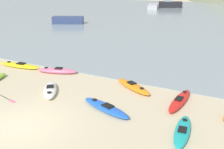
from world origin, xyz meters
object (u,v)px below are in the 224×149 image
Objects in this scene: moored_boat_0 at (68,20)px; kayak_on_sand_4 at (57,71)px; kayak_on_sand_1 at (20,65)px; kayak_on_sand_7 at (106,108)px; kayak_on_sand_2 at (50,90)px; kayak_on_sand_0 at (133,86)px; moored_boat_1 at (153,7)px; loose_paddle at (1,95)px; kayak_on_sand_6 at (182,131)px; kayak_on_sand_5 at (180,100)px; moored_boat_3 at (170,4)px.

kayak_on_sand_4 is at bearing -55.73° from moored_boat_0.
kayak_on_sand_1 reaches higher than kayak_on_sand_7.
kayak_on_sand_2 is (5.13, -2.63, -0.01)m from kayak_on_sand_1.
moored_boat_0 reaches higher than kayak_on_sand_0.
moored_boat_1 is 2.29× the size of loose_paddle.
moored_boat_1 is at bearing 106.28° from kayak_on_sand_7.
kayak_on_sand_6 is (13.01, -3.49, -0.03)m from kayak_on_sand_1.
kayak_on_sand_4 is at bearing 174.58° from kayak_on_sand_5.
kayak_on_sand_6 is at bearing -44.98° from moored_boat_0.
loose_paddle is at bearing -169.01° from kayak_on_sand_7.
kayak_on_sand_2 is 0.90× the size of kayak_on_sand_6.
kayak_on_sand_7 is 0.67× the size of moored_boat_0.
kayak_on_sand_0 is 0.81× the size of kayak_on_sand_1.
kayak_on_sand_2 is at bearing -58.04° from kayak_on_sand_4.
moored_boat_3 is at bearing 95.71° from loose_paddle.
moored_boat_0 is at bearing 135.02° from kayak_on_sand_6.
kayak_on_sand_2 reaches higher than kayak_on_sand_6.
kayak_on_sand_0 is 3.18m from kayak_on_sand_7.
moored_boat_3 is (-11.58, 53.46, 0.75)m from kayak_on_sand_7.
kayak_on_sand_7 is at bearing -6.75° from kayak_on_sand_2.
moored_boat_1 is 5.21m from moored_boat_3.
moored_boat_0 is (-22.33, 22.31, 0.46)m from kayak_on_sand_6.
moored_boat_0 reaches higher than kayak_on_sand_5.
kayak_on_sand_7 is at bearing -141.16° from kayak_on_sand_5.
moored_boat_1 is at bearing 110.55° from kayak_on_sand_5.
moored_boat_0 is 0.84× the size of moored_boat_3.
kayak_on_sand_1 is at bearing 161.15° from kayak_on_sand_7.
kayak_on_sand_0 is 3.05m from kayak_on_sand_5.
moored_boat_3 is at bearing 77.82° from moored_boat_0.
kayak_on_sand_4 is at bearing 149.75° from kayak_on_sand_7.
moored_boat_1 is at bearing 96.52° from kayak_on_sand_1.
kayak_on_sand_2 is 7.35m from kayak_on_sand_5.
moored_boat_3 is (-2.51, 50.36, 0.73)m from kayak_on_sand_1.
kayak_on_sand_0 reaches higher than kayak_on_sand_5.
kayak_on_sand_4 reaches higher than kayak_on_sand_2.
kayak_on_sand_0 is 0.52× the size of moored_boat_3.
kayak_on_sand_5 is 49.70m from moored_boat_1.
kayak_on_sand_4 reaches higher than loose_paddle.
kayak_on_sand_5 is (8.86, -0.84, -0.02)m from kayak_on_sand_4.
kayak_on_sand_5 is at bearing 16.13° from kayak_on_sand_2.
kayak_on_sand_7 is at bearing -92.60° from kayak_on_sand_0.
kayak_on_sand_5 is at bearing -73.91° from moored_boat_3.
kayak_on_sand_4 is at bearing 178.27° from kayak_on_sand_0.
moored_boat_1 is at bearing 102.06° from kayak_on_sand_2.
kayak_on_sand_5 is at bearing -5.42° from kayak_on_sand_4.
kayak_on_sand_4 is at bearing 158.85° from kayak_on_sand_6.
kayak_on_sand_6 is at bearing -43.25° from kayak_on_sand_0.
kayak_on_sand_1 is 9.59m from kayak_on_sand_7.
moored_boat_1 is (-14.32, 49.04, 0.40)m from kayak_on_sand_7.
kayak_on_sand_1 is 0.64× the size of moored_boat_3.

